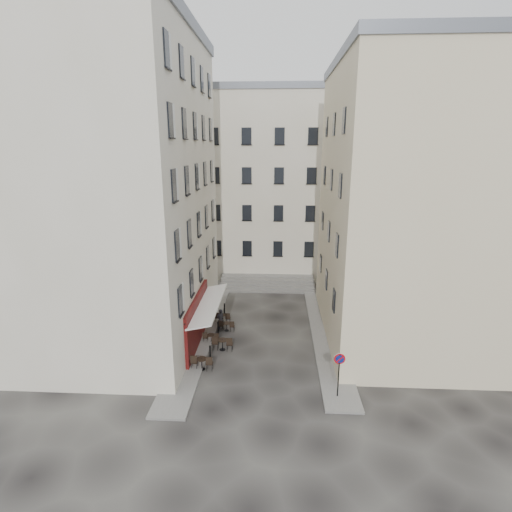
# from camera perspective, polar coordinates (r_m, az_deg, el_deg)

# --- Properties ---
(ground) EXTENTS (90.00, 90.00, 0.00)m
(ground) POSITION_cam_1_polar(r_m,az_deg,el_deg) (27.09, 0.81, -13.66)
(ground) COLOR black
(ground) RESTS_ON ground
(sidewalk_left) EXTENTS (2.00, 22.00, 0.12)m
(sidewalk_left) POSITION_cam_1_polar(r_m,az_deg,el_deg) (31.07, -7.32, -9.63)
(sidewalk_left) COLOR slate
(sidewalk_left) RESTS_ON ground
(sidewalk_right) EXTENTS (2.00, 18.00, 0.12)m
(sidewalk_right) POSITION_cam_1_polar(r_m,az_deg,el_deg) (29.91, 9.85, -10.79)
(sidewalk_right) COLOR slate
(sidewalk_right) RESTS_ON ground
(building_left) EXTENTS (12.20, 16.20, 20.60)m
(building_left) POSITION_cam_1_polar(r_m,az_deg,el_deg) (29.12, -20.23, 8.88)
(building_left) COLOR beige
(building_left) RESTS_ON ground
(building_right) EXTENTS (12.20, 14.20, 18.60)m
(building_right) POSITION_cam_1_polar(r_m,az_deg,el_deg) (29.03, 22.53, 6.64)
(building_right) COLOR beige
(building_right) RESTS_ON ground
(building_back) EXTENTS (18.20, 10.20, 18.60)m
(building_back) POSITION_cam_1_polar(r_m,az_deg,el_deg) (42.85, 0.56, 10.32)
(building_back) COLOR beige
(building_back) RESTS_ON ground
(cafe_storefront) EXTENTS (1.74, 7.30, 3.50)m
(cafe_storefront) POSITION_cam_1_polar(r_m,az_deg,el_deg) (27.61, -8.18, -8.86)
(cafe_storefront) COLOR #480A10
(cafe_storefront) RESTS_ON ground
(stone_steps) EXTENTS (9.00, 3.15, 0.80)m
(stone_steps) POSITION_cam_1_polar(r_m,az_deg,el_deg) (38.41, 1.58, -3.94)
(stone_steps) COLOR #575452
(stone_steps) RESTS_ON ground
(bollard_near) EXTENTS (0.12, 0.12, 0.98)m
(bollard_near) POSITION_cam_1_polar(r_m,az_deg,el_deg) (26.27, -6.58, -13.44)
(bollard_near) COLOR black
(bollard_near) RESTS_ON ground
(bollard_mid) EXTENTS (0.12, 0.12, 0.98)m
(bollard_mid) POSITION_cam_1_polar(r_m,az_deg,el_deg) (29.34, -5.44, -10.15)
(bollard_mid) COLOR black
(bollard_mid) RESTS_ON ground
(bollard_far) EXTENTS (0.12, 0.12, 0.98)m
(bollard_far) POSITION_cam_1_polar(r_m,az_deg,el_deg) (32.50, -4.53, -7.49)
(bollard_far) COLOR black
(bollard_far) RESTS_ON ground
(no_parking_sign) EXTENTS (0.61, 0.11, 2.67)m
(no_parking_sign) POSITION_cam_1_polar(r_m,az_deg,el_deg) (22.36, 11.80, -15.25)
(no_parking_sign) COLOR black
(no_parking_sign) RESTS_ON ground
(bistro_table_a) EXTENTS (1.36, 0.64, 0.95)m
(bistro_table_a) POSITION_cam_1_polar(r_m,az_deg,el_deg) (25.27, -7.73, -14.85)
(bistro_table_a) COLOR black
(bistro_table_a) RESTS_ON ground
(bistro_table_b) EXTENTS (1.38, 0.65, 0.97)m
(bistro_table_b) POSITION_cam_1_polar(r_m,az_deg,el_deg) (27.24, -4.81, -12.34)
(bistro_table_b) COLOR black
(bistro_table_b) RESTS_ON ground
(bistro_table_c) EXTENTS (1.14, 0.54, 0.80)m
(bistro_table_c) POSITION_cam_1_polar(r_m,az_deg,el_deg) (28.24, -6.43, -11.52)
(bistro_table_c) COLOR black
(bistro_table_c) RESTS_ON ground
(bistro_table_d) EXTENTS (1.16, 0.55, 0.82)m
(bistro_table_d) POSITION_cam_1_polar(r_m,az_deg,el_deg) (29.82, -4.21, -9.91)
(bistro_table_d) COLOR black
(bistro_table_d) RESTS_ON ground
(bistro_table_e) EXTENTS (1.19, 0.56, 0.84)m
(bistro_table_e) POSITION_cam_1_polar(r_m,az_deg,el_deg) (31.11, -4.78, -8.78)
(bistro_table_e) COLOR black
(bistro_table_e) RESTS_ON ground
(pedestrian) EXTENTS (0.69, 0.62, 1.57)m
(pedestrian) POSITION_cam_1_polar(r_m,az_deg,el_deg) (30.01, -5.11, -8.98)
(pedestrian) COLOR #232228
(pedestrian) RESTS_ON ground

